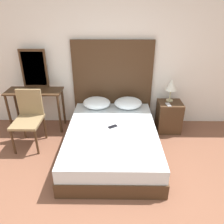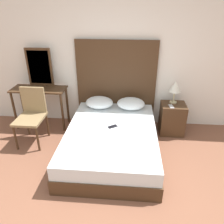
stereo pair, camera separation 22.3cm
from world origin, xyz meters
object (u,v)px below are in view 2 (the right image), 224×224
object	(u,v)px
phone_on_nightstand	(171,106)
chair	(32,113)
table_lamp	(175,87)
nightstand	(172,119)
phone_on_bed	(113,127)
bed	(111,141)
vanity_desk	(40,96)

from	to	relation	value
phone_on_nightstand	chair	bearing A→B (deg)	-171.52
table_lamp	nightstand	bearing A→B (deg)	-86.28
phone_on_bed	chair	xyz separation A→B (m)	(-1.39, 0.18, 0.10)
bed	phone_on_bed	xyz separation A→B (m)	(0.01, 0.07, 0.22)
nightstand	bed	bearing A→B (deg)	-146.35
chair	phone_on_nightstand	bearing A→B (deg)	8.48
table_lamp	chair	world-z (taller)	table_lamp
table_lamp	phone_on_nightstand	bearing A→B (deg)	-108.19
chair	nightstand	bearing A→B (deg)	10.52
vanity_desk	table_lamp	bearing A→B (deg)	0.63
vanity_desk	chair	size ratio (longest dim) A/B	1.07
phone_on_bed	chair	bearing A→B (deg)	172.50
phone_on_bed	nightstand	xyz separation A→B (m)	(1.05, 0.64, -0.15)
vanity_desk	phone_on_bed	bearing A→B (deg)	-25.62
table_lamp	phone_on_nightstand	world-z (taller)	table_lamp
bed	vanity_desk	bearing A→B (deg)	151.99
bed	phone_on_nightstand	size ratio (longest dim) A/B	12.55
phone_on_nightstand	vanity_desk	xyz separation A→B (m)	(-2.42, 0.15, 0.05)
bed	nightstand	world-z (taller)	nightstand
bed	phone_on_nightstand	bearing A→B (deg)	31.35
nightstand	phone_on_nightstand	size ratio (longest dim) A/B	3.66
vanity_desk	chair	xyz separation A→B (m)	(0.04, -0.51, -0.09)
phone_on_bed	phone_on_nightstand	world-z (taller)	phone_on_nightstand
phone_on_bed	nightstand	bearing A→B (deg)	31.26
bed	chair	distance (m)	1.44
table_lamp	phone_on_bed	bearing A→B (deg)	-145.57
bed	table_lamp	size ratio (longest dim) A/B	4.89
bed	chair	bearing A→B (deg)	169.64
table_lamp	phone_on_nightstand	distance (m)	0.35
phone_on_nightstand	vanity_desk	size ratio (longest dim) A/B	0.16
phone_on_nightstand	chair	world-z (taller)	chair
bed	nightstand	distance (m)	1.28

